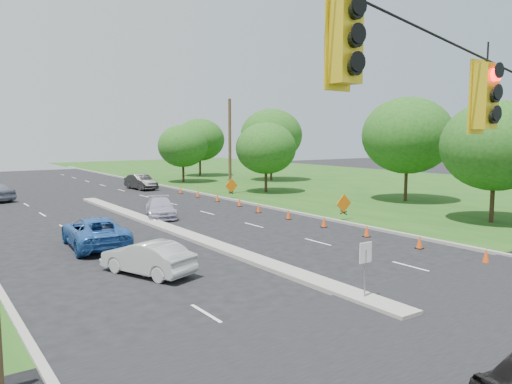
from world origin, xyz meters
TOP-DOWN VIEW (x-y plane):
  - grass_right at (30.00, 20.00)m, footprint 40.00×160.00m
  - curb_right at (10.10, 30.00)m, footprint 0.25×110.00m
  - median at (0.00, 21.00)m, footprint 1.00×34.00m
  - median_sign at (0.00, 6.00)m, footprint 0.55×0.06m
  - utility_pole_far_right at (12.50, 35.00)m, footprint 0.28×0.28m
  - cone_1 at (8.16, 6.50)m, footprint 0.32×0.32m
  - cone_2 at (8.16, 10.00)m, footprint 0.32×0.32m
  - cone_3 at (8.16, 13.50)m, footprint 0.32×0.32m
  - cone_4 at (8.16, 17.00)m, footprint 0.32×0.32m
  - cone_5 at (8.16, 20.50)m, footprint 0.32×0.32m
  - cone_6 at (8.16, 24.00)m, footprint 0.32×0.32m
  - cone_7 at (8.76, 27.50)m, footprint 0.32×0.32m
  - cone_8 at (8.76, 31.00)m, footprint 0.32×0.32m
  - cone_9 at (8.76, 34.50)m, footprint 0.32×0.32m
  - cone_10 at (8.76, 38.00)m, footprint 0.32×0.32m
  - work_sign_1 at (10.80, 18.00)m, footprint 1.27×0.58m
  - work_sign_2 at (10.80, 32.00)m, footprint 1.27×0.58m
  - tree_7 at (18.00, 12.00)m, footprint 6.72×6.72m
  - tree_8 at (22.00, 22.00)m, footprint 7.56×7.56m
  - tree_9 at (16.00, 34.00)m, footprint 5.88×5.88m
  - tree_10 at (24.00, 44.00)m, footprint 7.56×7.56m
  - tree_11 at (20.00, 55.00)m, footprint 6.72×6.72m
  - tree_12 at (14.00, 48.00)m, footprint 5.88×5.88m
  - white_sedan at (-4.76, 13.35)m, footprint 2.90×4.43m
  - blue_pickup at (-5.02, 19.52)m, footprint 3.03×5.78m
  - silver_car_far at (1.45, 26.16)m, footprint 3.21×4.93m
  - dark_car_receding at (7.01, 43.72)m, footprint 2.02×4.83m

SIDE VIEW (x-z plane):
  - grass_right at x=30.00m, z-range -0.03..0.03m
  - curb_right at x=10.10m, z-range -0.08..0.08m
  - median at x=0.00m, z-range -0.09..0.09m
  - cone_1 at x=8.16m, z-range 0.00..0.70m
  - cone_2 at x=8.16m, z-range 0.00..0.70m
  - cone_3 at x=8.16m, z-range 0.00..0.70m
  - cone_4 at x=8.16m, z-range 0.00..0.70m
  - cone_5 at x=8.16m, z-range 0.00..0.70m
  - cone_6 at x=8.16m, z-range 0.00..0.70m
  - cone_7 at x=8.76m, z-range 0.00..0.70m
  - cone_8 at x=8.76m, z-range 0.00..0.70m
  - cone_9 at x=8.76m, z-range 0.00..0.70m
  - cone_10 at x=8.76m, z-range 0.00..0.70m
  - silver_car_far at x=1.45m, z-range 0.00..1.33m
  - white_sedan at x=-4.76m, z-range 0.00..1.38m
  - dark_car_receding at x=7.01m, z-range 0.00..1.55m
  - blue_pickup at x=-5.02m, z-range 0.00..1.55m
  - work_sign_1 at x=10.80m, z-range 0.41..1.78m
  - work_sign_2 at x=10.80m, z-range 0.41..1.78m
  - median_sign at x=0.00m, z-range 0.44..2.49m
  - tree_9 at x=16.00m, z-range 0.91..7.77m
  - tree_12 at x=14.00m, z-range 0.91..7.77m
  - utility_pole_far_right at x=12.50m, z-range 0.00..9.00m
  - tree_7 at x=18.00m, z-range 1.04..8.88m
  - tree_11 at x=20.00m, z-range 1.04..8.88m
  - tree_8 at x=22.00m, z-range 1.17..9.99m
  - tree_10 at x=24.00m, z-range 1.17..9.99m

